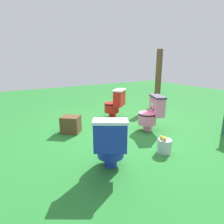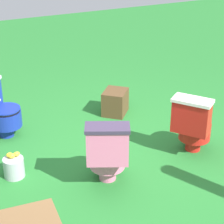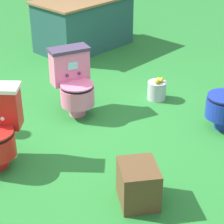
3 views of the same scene
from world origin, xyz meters
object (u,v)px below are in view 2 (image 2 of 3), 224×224
Objects in this scene: toilet_pink at (107,152)px; small_crate at (115,102)px; lemon_bucket at (14,167)px; toilet_red at (193,124)px.

small_crate is (-0.77, -1.45, -0.20)m from toilet_pink.
toilet_red is at bearing 169.32° from lemon_bucket.
toilet_pink is 1.15m from toilet_red.
toilet_pink is 1.04m from lemon_bucket.
toilet_red reaches higher than small_crate.
small_crate is 1.29× the size of lemon_bucket.
small_crate is at bearing 85.98° from toilet_pink.
toilet_pink is 2.63× the size of lemon_bucket.
toilet_pink and toilet_red have the same top height.
toilet_red is (-1.14, -0.14, 0.00)m from toilet_pink.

